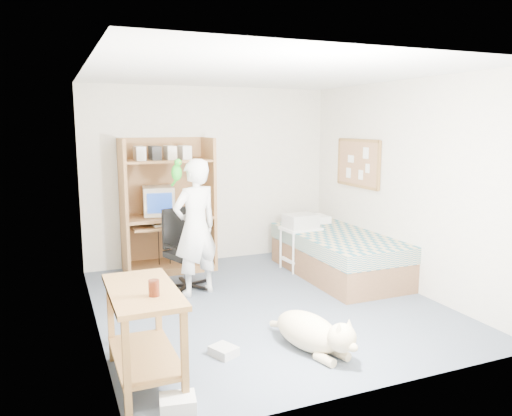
{
  "coord_description": "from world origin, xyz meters",
  "views": [
    {
      "loc": [
        -2.15,
        -4.87,
        1.99
      ],
      "look_at": [
        -0.03,
        0.22,
        1.05
      ],
      "focal_mm": 35.0,
      "sensor_mm": 36.0,
      "label": 1
    }
  ],
  "objects_px": {
    "bed": "(337,254)",
    "dog": "(313,332)",
    "person": "(195,228)",
    "printer_cart": "(300,241)",
    "computer_hutch": "(167,211)",
    "office_chair": "(184,260)",
    "side_desk": "(144,321)"
  },
  "relations": [
    {
      "from": "person",
      "to": "dog",
      "type": "bearing_deg",
      "value": 86.98
    },
    {
      "from": "bed",
      "to": "dog",
      "type": "height_order",
      "value": "bed"
    },
    {
      "from": "side_desk",
      "to": "dog",
      "type": "xyz_separation_m",
      "value": [
        1.45,
        -0.04,
        -0.32
      ]
    },
    {
      "from": "computer_hutch",
      "to": "dog",
      "type": "xyz_separation_m",
      "value": [
        0.6,
        -2.98,
        -0.65
      ]
    },
    {
      "from": "computer_hutch",
      "to": "side_desk",
      "type": "xyz_separation_m",
      "value": [
        -0.85,
        -2.94,
        -0.33
      ]
    },
    {
      "from": "side_desk",
      "to": "printer_cart",
      "type": "distance_m",
      "value": 3.38
    },
    {
      "from": "dog",
      "to": "printer_cart",
      "type": "distance_m",
      "value": 2.54
    },
    {
      "from": "printer_cart",
      "to": "dog",
      "type": "bearing_deg",
      "value": -119.94
    },
    {
      "from": "computer_hutch",
      "to": "printer_cart",
      "type": "bearing_deg",
      "value": -22.43
    },
    {
      "from": "office_chair",
      "to": "person",
      "type": "distance_m",
      "value": 0.55
    },
    {
      "from": "side_desk",
      "to": "person",
      "type": "bearing_deg",
      "value": 62.87
    },
    {
      "from": "dog",
      "to": "printer_cart",
      "type": "xyz_separation_m",
      "value": [
        1.07,
        2.29,
        0.22
      ]
    },
    {
      "from": "bed",
      "to": "dog",
      "type": "distance_m",
      "value": 2.33
    },
    {
      "from": "dog",
      "to": "printer_cart",
      "type": "relative_size",
      "value": 1.78
    },
    {
      "from": "computer_hutch",
      "to": "dog",
      "type": "height_order",
      "value": "computer_hutch"
    },
    {
      "from": "printer_cart",
      "to": "computer_hutch",
      "type": "bearing_deg",
      "value": 152.77
    },
    {
      "from": "computer_hutch",
      "to": "dog",
      "type": "distance_m",
      "value": 3.11
    },
    {
      "from": "side_desk",
      "to": "office_chair",
      "type": "distance_m",
      "value": 2.28
    },
    {
      "from": "bed",
      "to": "printer_cart",
      "type": "distance_m",
      "value": 0.55
    },
    {
      "from": "person",
      "to": "bed",
      "type": "bearing_deg",
      "value": 161.37
    },
    {
      "from": "person",
      "to": "dog",
      "type": "xyz_separation_m",
      "value": [
        0.53,
        -1.85,
        -0.62
      ]
    },
    {
      "from": "bed",
      "to": "printer_cart",
      "type": "bearing_deg",
      "value": 126.89
    },
    {
      "from": "office_chair",
      "to": "computer_hutch",
      "type": "bearing_deg",
      "value": 71.47
    },
    {
      "from": "side_desk",
      "to": "office_chair",
      "type": "xyz_separation_m",
      "value": [
        0.86,
        2.1,
        -0.15
      ]
    },
    {
      "from": "computer_hutch",
      "to": "person",
      "type": "xyz_separation_m",
      "value": [
        0.07,
        -1.13,
        -0.02
      ]
    },
    {
      "from": "office_chair",
      "to": "printer_cart",
      "type": "height_order",
      "value": "office_chair"
    },
    {
      "from": "computer_hutch",
      "to": "dog",
      "type": "relative_size",
      "value": 1.72
    },
    {
      "from": "computer_hutch",
      "to": "person",
      "type": "bearing_deg",
      "value": -86.27
    },
    {
      "from": "computer_hutch",
      "to": "printer_cart",
      "type": "relative_size",
      "value": 3.06
    },
    {
      "from": "computer_hutch",
      "to": "bed",
      "type": "height_order",
      "value": "computer_hutch"
    },
    {
      "from": "office_chair",
      "to": "dog",
      "type": "relative_size",
      "value": 0.92
    },
    {
      "from": "dog",
      "to": "bed",
      "type": "bearing_deg",
      "value": 37.34
    }
  ]
}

